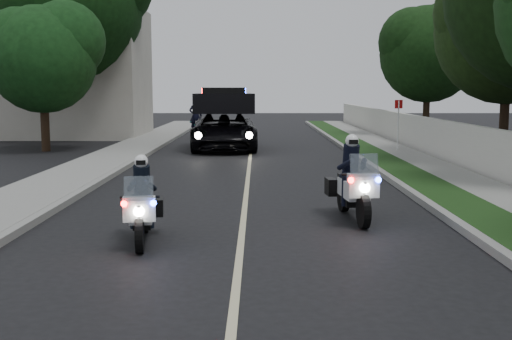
% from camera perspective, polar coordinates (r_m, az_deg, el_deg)
% --- Properties ---
extents(ground, '(120.00, 120.00, 0.00)m').
position_cam_1_polar(ground, '(8.79, -1.75, -9.95)').
color(ground, black).
rests_on(ground, ground).
extents(curb_right, '(0.20, 60.00, 0.15)m').
position_cam_1_polar(curb_right, '(18.94, 11.75, -0.44)').
color(curb_right, gray).
rests_on(curb_right, ground).
extents(grass_verge, '(1.20, 60.00, 0.16)m').
position_cam_1_polar(grass_verge, '(19.10, 13.81, -0.43)').
color(grass_verge, '#193814').
rests_on(grass_verge, ground).
extents(sidewalk_right, '(1.40, 60.00, 0.16)m').
position_cam_1_polar(sidewalk_right, '(19.45, 17.54, -0.43)').
color(sidewalk_right, gray).
rests_on(sidewalk_right, ground).
extents(property_wall, '(0.22, 60.00, 1.50)m').
position_cam_1_polar(property_wall, '(19.69, 20.39, 1.52)').
color(property_wall, beige).
rests_on(property_wall, ground).
extents(curb_left, '(0.20, 60.00, 0.15)m').
position_cam_1_polar(curb_left, '(19.07, -13.16, -0.43)').
color(curb_left, gray).
rests_on(curb_left, ground).
extents(sidewalk_left, '(2.00, 60.00, 0.16)m').
position_cam_1_polar(sidewalk_left, '(19.35, -16.33, -0.42)').
color(sidewalk_left, gray).
rests_on(sidewalk_left, ground).
extents(building_far, '(8.00, 6.00, 7.00)m').
position_cam_1_polar(building_far, '(35.90, -16.70, 8.54)').
color(building_far, '#A8A396').
rests_on(building_far, ground).
extents(lane_marking, '(0.12, 50.00, 0.01)m').
position_cam_1_polar(lane_marking, '(18.57, -0.74, -0.67)').
color(lane_marking, '#BFB78C').
rests_on(lane_marking, ground).
extents(police_moto_left, '(0.85, 1.85, 1.51)m').
position_cam_1_polar(police_moto_left, '(10.99, -10.38, -6.50)').
color(police_moto_left, silver).
rests_on(police_moto_left, ground).
extents(police_moto_right, '(0.89, 2.09, 1.73)m').
position_cam_1_polar(police_moto_right, '(12.81, 8.84, -4.47)').
color(police_moto_right, silver).
rests_on(police_moto_right, ground).
extents(police_suv, '(3.03, 6.05, 2.88)m').
position_cam_1_polar(police_suv, '(27.19, -2.93, 1.90)').
color(police_suv, black).
rests_on(police_suv, ground).
extents(bicycle, '(0.64, 1.73, 0.90)m').
position_cam_1_polar(bicycle, '(34.04, -5.55, 3.00)').
color(bicycle, black).
rests_on(bicycle, ground).
extents(cyclist, '(0.71, 0.48, 1.93)m').
position_cam_1_polar(cyclist, '(34.04, -5.55, 3.00)').
color(cyclist, black).
rests_on(cyclist, ground).
extents(sign_post, '(0.44, 0.44, 2.26)m').
position_cam_1_polar(sign_post, '(25.96, 12.86, 1.46)').
color(sign_post, '#B50C1A').
rests_on(sign_post, ground).
extents(tree_right_d, '(5.84, 5.84, 9.37)m').
position_cam_1_polar(tree_right_d, '(26.46, 21.69, 1.23)').
color(tree_right_d, '#1E3812').
rests_on(tree_right_d, ground).
extents(tree_right_e, '(6.81, 6.81, 8.74)m').
position_cam_1_polar(tree_right_e, '(35.45, 15.30, 2.95)').
color(tree_right_e, '#143310').
rests_on(tree_right_e, ground).
extents(tree_left_near, '(5.83, 5.83, 7.49)m').
position_cam_1_polar(tree_left_near, '(27.84, -18.72, 1.65)').
color(tree_left_near, '#143D15').
rests_on(tree_left_near, ground).
extents(tree_left_far, '(9.58, 9.58, 13.31)m').
position_cam_1_polar(tree_left_far, '(33.56, -16.82, 2.65)').
color(tree_left_far, black).
rests_on(tree_left_far, ground).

